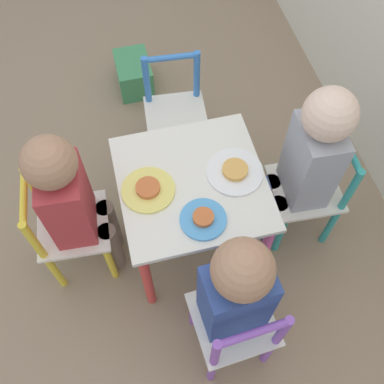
# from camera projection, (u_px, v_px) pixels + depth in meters

# --- Properties ---
(ground_plane) EXTENTS (6.00, 6.00, 0.00)m
(ground_plane) POSITION_uv_depth(u_px,v_px,m) (192.00, 239.00, 1.95)
(ground_plane) COLOR #8C755B
(kids_table) EXTENTS (0.51, 0.51, 0.47)m
(kids_table) POSITION_uv_depth(u_px,v_px,m) (192.00, 194.00, 1.62)
(kids_table) COLOR silver
(kids_table) RESTS_ON ground_plane
(chair_yellow) EXTENTS (0.28, 0.28, 0.54)m
(chair_yellow) POSITION_uv_depth(u_px,v_px,m) (68.00, 229.00, 1.68)
(chair_yellow) COLOR silver
(chair_yellow) RESTS_ON ground_plane
(chair_purple) EXTENTS (0.28, 0.28, 0.54)m
(chair_purple) POSITION_uv_depth(u_px,v_px,m) (235.00, 328.00, 1.49)
(chair_purple) COLOR silver
(chair_purple) RESTS_ON ground_plane
(chair_teal) EXTENTS (0.28, 0.28, 0.54)m
(chair_teal) POSITION_uv_depth(u_px,v_px,m) (309.00, 191.00, 1.77)
(chair_teal) COLOR silver
(chair_teal) RESTS_ON ground_plane
(chair_blue) EXTENTS (0.28, 0.28, 0.54)m
(chair_blue) POSITION_uv_depth(u_px,v_px,m) (176.00, 116.00, 1.96)
(chair_blue) COLOR silver
(chair_blue) RESTS_ON ground_plane
(child_front) EXTENTS (0.21, 0.22, 0.78)m
(child_front) POSITION_uv_depth(u_px,v_px,m) (72.00, 199.00, 1.51)
(child_front) COLOR #7A6B5B
(child_front) RESTS_ON ground_plane
(child_right) EXTENTS (0.22, 0.21, 0.78)m
(child_right) POSITION_uv_depth(u_px,v_px,m) (234.00, 291.00, 1.34)
(child_right) COLOR #38383D
(child_right) RESTS_ON ground_plane
(child_back) EXTENTS (0.21, 0.23, 0.82)m
(child_back) POSITION_uv_depth(u_px,v_px,m) (308.00, 159.00, 1.56)
(child_back) COLOR #4C608E
(child_back) RESTS_ON ground_plane
(plate_front) EXTENTS (0.18, 0.18, 0.03)m
(plate_front) POSITION_uv_depth(u_px,v_px,m) (148.00, 189.00, 1.52)
(plate_front) COLOR #EADB66
(plate_front) RESTS_ON kids_table
(plate_right) EXTENTS (0.16, 0.16, 0.03)m
(plate_right) POSITION_uv_depth(u_px,v_px,m) (203.00, 219.00, 1.47)
(plate_right) COLOR #4C9EE0
(plate_right) RESTS_ON kids_table
(plate_back) EXTENTS (0.20, 0.20, 0.03)m
(plate_back) POSITION_uv_depth(u_px,v_px,m) (235.00, 171.00, 1.56)
(plate_back) COLOR white
(plate_back) RESTS_ON kids_table
(storage_bin) EXTENTS (0.24, 0.17, 0.17)m
(storage_bin) POSITION_uv_depth(u_px,v_px,m) (134.00, 74.00, 2.35)
(storage_bin) COLOR #3D8E56
(storage_bin) RESTS_ON ground_plane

